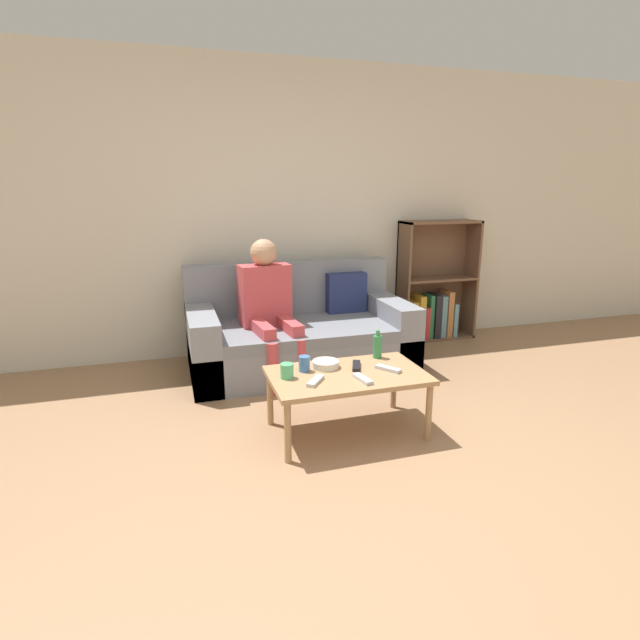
# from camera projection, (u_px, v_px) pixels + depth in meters

# --- Properties ---
(ground_plane) EXTENTS (22.00, 22.00, 0.00)m
(ground_plane) POSITION_uv_depth(u_px,v_px,m) (389.00, 506.00, 2.45)
(ground_plane) COLOR #997251
(wall_back) EXTENTS (12.00, 0.06, 2.60)m
(wall_back) POSITION_uv_depth(u_px,v_px,m) (272.00, 211.00, 4.55)
(wall_back) COLOR beige
(wall_back) RESTS_ON ground_plane
(couch) EXTENTS (1.84, 0.97, 0.87)m
(couch) POSITION_uv_depth(u_px,v_px,m) (299.00, 335.00, 4.29)
(couch) COLOR gray
(couch) RESTS_ON ground_plane
(bookshelf) EXTENTS (0.79, 0.28, 1.20)m
(bookshelf) POSITION_uv_depth(u_px,v_px,m) (432.00, 296.00, 5.08)
(bookshelf) COLOR brown
(bookshelf) RESTS_ON ground_plane
(coffee_table) EXTENTS (0.96, 0.57, 0.40)m
(coffee_table) POSITION_uv_depth(u_px,v_px,m) (347.00, 379.00, 3.10)
(coffee_table) COLOR #A87F56
(coffee_table) RESTS_ON ground_plane
(person_adult) EXTENTS (0.43, 0.69, 1.11)m
(person_adult) POSITION_uv_depth(u_px,v_px,m) (268.00, 299.00, 4.04)
(person_adult) COLOR #C6474C
(person_adult) RESTS_ON ground_plane
(cup_near) EXTENTS (0.07, 0.07, 0.10)m
(cup_near) POSITION_uv_depth(u_px,v_px,m) (304.00, 364.00, 3.11)
(cup_near) COLOR #3D70B2
(cup_near) RESTS_ON coffee_table
(cup_far) EXTENTS (0.08, 0.08, 0.09)m
(cup_far) POSITION_uv_depth(u_px,v_px,m) (287.00, 371.00, 3.00)
(cup_far) COLOR #4CB77A
(cup_far) RESTS_ON coffee_table
(tv_remote_0) EXTENTS (0.11, 0.18, 0.02)m
(tv_remote_0) POSITION_uv_depth(u_px,v_px,m) (356.00, 366.00, 3.19)
(tv_remote_0) COLOR black
(tv_remote_0) RESTS_ON coffee_table
(tv_remote_1) EXTENTS (0.14, 0.17, 0.02)m
(tv_remote_1) POSITION_uv_depth(u_px,v_px,m) (388.00, 369.00, 3.13)
(tv_remote_1) COLOR #B7B7BC
(tv_remote_1) RESTS_ON coffee_table
(tv_remote_2) EXTENTS (0.14, 0.16, 0.02)m
(tv_remote_2) POSITION_uv_depth(u_px,v_px,m) (316.00, 381.00, 2.94)
(tv_remote_2) COLOR #B7B7BC
(tv_remote_2) RESTS_ON coffee_table
(tv_remote_3) EXTENTS (0.08, 0.18, 0.02)m
(tv_remote_3) POSITION_uv_depth(u_px,v_px,m) (363.00, 379.00, 2.97)
(tv_remote_3) COLOR #B7B7BC
(tv_remote_3) RESTS_ON coffee_table
(snack_bowl) EXTENTS (0.17, 0.17, 0.05)m
(snack_bowl) POSITION_uv_depth(u_px,v_px,m) (326.00, 364.00, 3.18)
(snack_bowl) COLOR beige
(snack_bowl) RESTS_ON coffee_table
(bottle) EXTENTS (0.06, 0.06, 0.19)m
(bottle) POSITION_uv_depth(u_px,v_px,m) (378.00, 346.00, 3.35)
(bottle) COLOR #33844C
(bottle) RESTS_ON coffee_table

